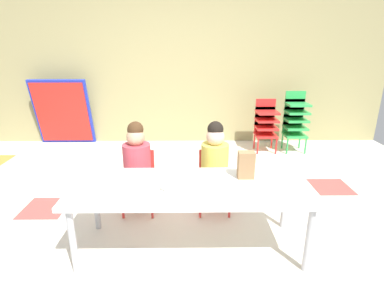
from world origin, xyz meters
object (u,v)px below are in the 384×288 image
Objects in this scene: craft_table at (191,191)px; paper_bag_brown at (246,165)px; kid_chair_green_stack at (295,118)px; donut_powdered_loose at (173,181)px; paper_plate_near_edge at (168,189)px; paper_plate_center_table at (112,194)px; folded_activity_table at (63,113)px; donut_powdered_on_plate at (168,186)px; seated_child_near_camera at (137,160)px; seated_child_middle_seat at (215,159)px; kid_chair_red_stack at (266,122)px.

craft_table is 8.39× the size of paper_bag_brown.
kid_chair_green_stack is 2.93m from donut_powdered_loose.
paper_plate_near_edge is (-1.80, -2.45, 0.05)m from kid_chair_green_stack.
kid_chair_green_stack is at bearing 49.09° from paper_plate_center_table.
folded_activity_table reaches higher than paper_plate_center_table.
craft_table is at bearing 21.11° from paper_plate_near_edge.
craft_table is 3.43m from folded_activity_table.
paper_plate_center_table is at bearing -168.61° from paper_plate_near_edge.
paper_bag_brown is 1.76× the size of donut_powdered_on_plate.
paper_plate_near_edge is (-0.62, -0.20, -0.11)m from paper_bag_brown.
paper_bag_brown is (0.44, 0.13, 0.16)m from craft_table.
donut_powdered_on_plate reaches higher than donut_powdered_loose.
kid_chair_green_stack reaches higher than paper_plate_center_table.
seated_child_near_camera reaches higher than kid_chair_green_stack.
paper_plate_center_table is (-0.57, -0.15, 0.05)m from craft_table.
folded_activity_table is 6.04× the size of paper_plate_near_edge.
donut_powdered_on_plate is (-0.17, -0.07, 0.07)m from craft_table.
craft_table is 2.01× the size of seated_child_middle_seat.
paper_bag_brown is 2.11× the size of donut_powdered_loose.
folded_activity_table is at bearing 124.10° from donut_powdered_on_plate.
paper_plate_near_edge is at bearing 0.00° from donut_powdered_on_plate.
paper_plate_near_edge is 0.02m from donut_powdered_on_plate.
kid_chair_red_stack is at bearing 60.80° from donut_powdered_loose.
paper_plate_center_table is (-1.02, -0.28, -0.11)m from paper_bag_brown.
paper_plate_center_table is (-0.40, -0.08, 0.00)m from paper_plate_near_edge.
craft_table is 1.70× the size of folded_activity_table.
kid_chair_green_stack is at bearing 53.80° from donut_powdered_on_plate.
seated_child_near_camera is at bearing -132.78° from kid_chair_red_stack.
donut_powdered_loose is at bearing -126.87° from kid_chair_green_stack.
craft_table is 2.01× the size of kid_chair_green_stack.
craft_table is 14.77× the size of donut_powdered_on_plate.
kid_chair_red_stack reaches higher than craft_table.
seated_child_near_camera is 4.17× the size of paper_bag_brown.
craft_table is at bearing 21.11° from donut_powdered_on_plate.
seated_child_middle_seat is 5.10× the size of paper_plate_near_edge.
seated_child_middle_seat reaches higher than kid_chair_green_stack.
folded_activity_table is at bearing 134.00° from paper_bag_brown.
seated_child_middle_seat is (0.23, 0.57, 0.04)m from craft_table.
seated_child_middle_seat is 2.29m from kid_chair_green_stack.
craft_table is at bearing -116.19° from kid_chair_red_stack.
craft_table is at bearing -163.31° from paper_bag_brown.
paper_plate_center_table is at bearing -168.61° from donut_powdered_on_plate.
kid_chair_green_stack is 3.04m from donut_powdered_on_plate.
seated_child_middle_seat is 1.00× the size of kid_chair_green_stack.
paper_plate_center_table is 0.41m from donut_powdered_on_plate.
craft_table is 0.19m from paper_plate_near_edge.
donut_powdered_on_plate reaches higher than craft_table.
craft_table is 2.66m from kid_chair_red_stack.
folded_activity_table is 3.38m from paper_plate_near_edge.
kid_chair_red_stack is 2.80m from donut_powdered_on_plate.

